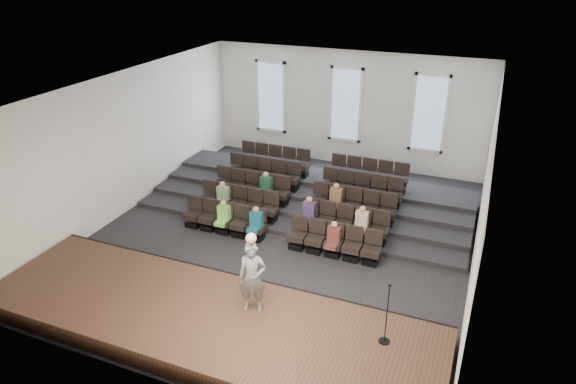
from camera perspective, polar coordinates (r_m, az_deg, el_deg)
name	(u,v)px	position (r m, az deg, el deg)	size (l,w,h in m)	color
ground	(284,235)	(17.30, -0.50, -4.79)	(14.00, 14.00, 0.00)	black
ceiling	(283,87)	(15.43, -0.57, 11.56)	(12.00, 14.00, 0.02)	white
wall_back	(346,109)	(22.49, 6.45, 9.17)	(12.00, 0.04, 5.00)	silver
wall_front	(149,289)	(10.84, -15.20, -10.33)	(12.00, 0.04, 5.00)	silver
wall_left	(127,142)	(19.20, -17.43, 5.33)	(0.04, 14.00, 5.00)	silver
wall_right	(485,197)	(15.13, 21.01, -0.55)	(0.04, 14.00, 5.00)	silver
stage	(205,320)	(13.42, -9.16, -13.91)	(11.80, 3.60, 0.50)	#452A1D
stage_lip	(238,282)	(14.63, -5.60, -9.95)	(11.80, 0.06, 0.52)	black
risers	(315,192)	(19.85, 3.02, -0.05)	(11.80, 4.80, 0.60)	black
seating_rows	(300,198)	(18.25, 1.35, -0.69)	(6.80, 4.70, 1.67)	black
windows	(346,105)	(22.38, 6.43, 9.62)	(8.44, 0.10, 3.24)	white
audience	(287,209)	(17.18, -0.10, -1.95)	(5.45, 2.64, 1.10)	#74D555
speaker	(252,277)	(12.71, -3.97, -9.43)	(0.68, 0.45, 1.87)	slate
mic_stand	(386,325)	(12.19, 10.81, -14.33)	(0.27, 0.27, 1.59)	black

